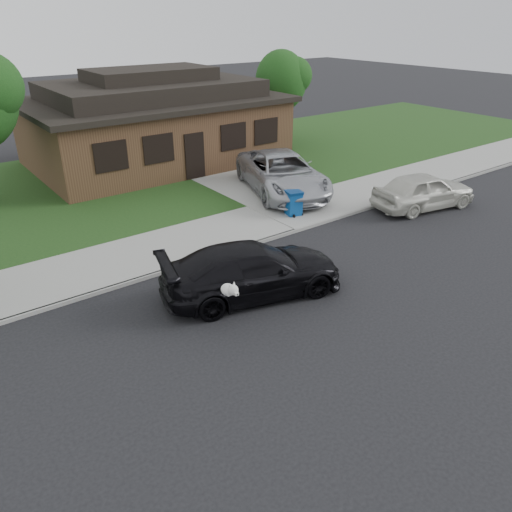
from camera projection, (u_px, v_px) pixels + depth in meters
ground at (274, 305)px, 13.69m from camera, size 120.00×120.00×0.00m
sidewalk at (184, 243)px, 17.26m from camera, size 60.00×3.00×0.12m
curb at (207, 258)px, 16.18m from camera, size 60.00×0.12×0.12m
lawn at (99, 185)px, 23.02m from camera, size 60.00×13.00×0.13m
driveway at (242, 177)px, 24.08m from camera, size 4.50×13.00×0.14m
sedan at (252, 270)px, 13.94m from camera, size 5.54×3.37×1.50m
minivan at (282, 173)px, 21.55m from camera, size 4.68×6.64×1.68m
white_compact at (424, 191)px, 20.18m from camera, size 4.63×2.57×1.49m
recycling_bin at (294, 203)px, 19.27m from camera, size 0.71×0.71×0.97m
house at (154, 122)px, 25.69m from camera, size 12.60×8.60×4.65m
tree_1 at (284, 80)px, 28.93m from camera, size 3.15×3.00×5.25m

